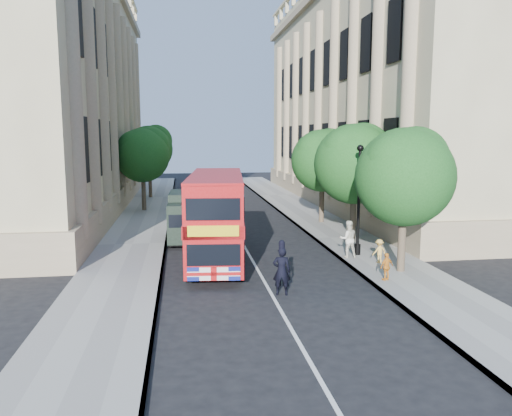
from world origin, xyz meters
name	(u,v)px	position (x,y,z in m)	size (l,w,h in m)	color
ground	(277,304)	(0.00, 0.00, 0.00)	(120.00, 120.00, 0.00)	black
pavement_right	(345,238)	(5.75, 10.00, 0.06)	(3.50, 80.00, 0.12)	gray
pavement_left	(132,245)	(-5.75, 10.00, 0.06)	(3.50, 80.00, 0.12)	gray
building_right	(387,95)	(13.80, 24.00, 9.00)	(12.00, 38.00, 18.00)	tan
building_left	(36,91)	(-13.80, 24.00, 9.00)	(12.00, 38.00, 18.00)	tan
tree_right_near	(405,172)	(5.84, 3.03, 4.25)	(4.00, 4.00, 6.08)	#473828
tree_right_mid	(355,160)	(5.84, 9.03, 4.45)	(4.20, 4.20, 6.37)	#473828
tree_right_far	(323,157)	(5.84, 15.03, 4.31)	(4.00, 4.00, 6.15)	#473828
tree_left_far	(143,152)	(-5.96, 22.03, 4.44)	(4.00, 4.00, 6.30)	#473828
tree_left_back	(150,146)	(-5.96, 30.03, 4.71)	(4.20, 4.20, 6.65)	#473828
lamp_post	(359,204)	(5.00, 6.00, 2.51)	(0.32, 0.32, 5.16)	black
double_decker_bus	(216,215)	(-1.63, 5.96, 2.16)	(3.04, 8.65, 3.92)	#AA0B0D
box_van	(187,218)	(-2.90, 10.73, 1.28)	(2.04, 4.66, 2.62)	black
police_constable	(282,271)	(0.35, 1.00, 0.88)	(0.64, 0.42, 1.76)	black
woman_pedestrian	(348,239)	(4.40, 5.64, 0.97)	(0.83, 0.64, 1.70)	silver
child_a	(387,267)	(4.66, 1.79, 0.66)	(0.64, 0.27, 1.09)	orange
child_b	(379,251)	(5.43, 4.43, 0.65)	(0.68, 0.39, 1.05)	#EEBB51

